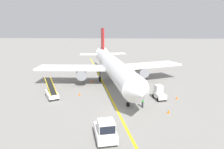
{
  "coord_description": "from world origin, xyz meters",
  "views": [
    {
      "loc": [
        -0.02,
        -25.34,
        10.83
      ],
      "look_at": [
        -1.8,
        9.65,
        2.5
      ],
      "focal_mm": 33.46,
      "sensor_mm": 36.0,
      "label": 1
    }
  ],
  "objects_px": {
    "pushback_tug": "(106,131)",
    "baggage_tug_near_wing": "(159,93)",
    "belt_loader_forward_hold": "(52,93)",
    "airliner": "(112,65)",
    "safety_cone_nose_right": "(93,81)",
    "safety_cone_wingtip_right": "(177,98)",
    "safety_cone_wingtip_left": "(79,94)",
    "safety_cone_nose_left": "(169,112)",
    "ground_crew_marshaller": "(143,101)",
    "safety_cone_tail_area": "(91,81)"
  },
  "relations": [
    {
      "from": "pushback_tug",
      "to": "safety_cone_wingtip_left",
      "type": "height_order",
      "value": "pushback_tug"
    },
    {
      "from": "ground_crew_marshaller",
      "to": "safety_cone_wingtip_left",
      "type": "height_order",
      "value": "ground_crew_marshaller"
    },
    {
      "from": "safety_cone_nose_left",
      "to": "safety_cone_wingtip_right",
      "type": "xyz_separation_m",
      "value": [
        2.32,
        5.24,
        0.0
      ]
    },
    {
      "from": "safety_cone_nose_right",
      "to": "safety_cone_wingtip_right",
      "type": "height_order",
      "value": "same"
    },
    {
      "from": "pushback_tug",
      "to": "safety_cone_nose_right",
      "type": "bearing_deg",
      "value": 101.23
    },
    {
      "from": "safety_cone_nose_left",
      "to": "safety_cone_nose_right",
      "type": "relative_size",
      "value": 1.0
    },
    {
      "from": "baggage_tug_near_wing",
      "to": "safety_cone_wingtip_left",
      "type": "relative_size",
      "value": 6.02
    },
    {
      "from": "airliner",
      "to": "belt_loader_forward_hold",
      "type": "height_order",
      "value": "airliner"
    },
    {
      "from": "ground_crew_marshaller",
      "to": "safety_cone_wingtip_left",
      "type": "distance_m",
      "value": 10.56
    },
    {
      "from": "baggage_tug_near_wing",
      "to": "pushback_tug",
      "type": "bearing_deg",
      "value": -120.92
    },
    {
      "from": "belt_loader_forward_hold",
      "to": "safety_cone_tail_area",
      "type": "bearing_deg",
      "value": 62.15
    },
    {
      "from": "safety_cone_wingtip_right",
      "to": "safety_cone_tail_area",
      "type": "xyz_separation_m",
      "value": [
        -14.32,
        8.65,
        0.0
      ]
    },
    {
      "from": "belt_loader_forward_hold",
      "to": "ground_crew_marshaller",
      "type": "bearing_deg",
      "value": -14.06
    },
    {
      "from": "safety_cone_wingtip_left",
      "to": "safety_cone_tail_area",
      "type": "height_order",
      "value": "same"
    },
    {
      "from": "belt_loader_forward_hold",
      "to": "airliner",
      "type": "bearing_deg",
      "value": 44.32
    },
    {
      "from": "baggage_tug_near_wing",
      "to": "safety_cone_wingtip_right",
      "type": "bearing_deg",
      "value": 2.72
    },
    {
      "from": "safety_cone_tail_area",
      "to": "baggage_tug_near_wing",
      "type": "bearing_deg",
      "value": -37.03
    },
    {
      "from": "ground_crew_marshaller",
      "to": "safety_cone_nose_left",
      "type": "xyz_separation_m",
      "value": [
        3.12,
        -1.67,
        -0.69
      ]
    },
    {
      "from": "safety_cone_wingtip_right",
      "to": "safety_cone_nose_right",
      "type": "bearing_deg",
      "value": 147.33
    },
    {
      "from": "baggage_tug_near_wing",
      "to": "safety_cone_wingtip_right",
      "type": "height_order",
      "value": "baggage_tug_near_wing"
    },
    {
      "from": "safety_cone_wingtip_right",
      "to": "safety_cone_tail_area",
      "type": "distance_m",
      "value": 16.73
    },
    {
      "from": "belt_loader_forward_hold",
      "to": "safety_cone_wingtip_left",
      "type": "bearing_deg",
      "value": 16.25
    },
    {
      "from": "safety_cone_nose_right",
      "to": "safety_cone_wingtip_right",
      "type": "bearing_deg",
      "value": -32.67
    },
    {
      "from": "pushback_tug",
      "to": "safety_cone_tail_area",
      "type": "xyz_separation_m",
      "value": [
        -4.57,
        20.57,
        -0.77
      ]
    },
    {
      "from": "baggage_tug_near_wing",
      "to": "safety_cone_nose_left",
      "type": "xyz_separation_m",
      "value": [
        0.37,
        -5.11,
        -0.71
      ]
    },
    {
      "from": "baggage_tug_near_wing",
      "to": "safety_cone_tail_area",
      "type": "relative_size",
      "value": 6.02
    },
    {
      "from": "pushback_tug",
      "to": "baggage_tug_near_wing",
      "type": "relative_size",
      "value": 1.49
    },
    {
      "from": "safety_cone_nose_left",
      "to": "safety_cone_wingtip_right",
      "type": "height_order",
      "value": "same"
    },
    {
      "from": "ground_crew_marshaller",
      "to": "safety_cone_nose_left",
      "type": "relative_size",
      "value": 3.86
    },
    {
      "from": "safety_cone_wingtip_right",
      "to": "baggage_tug_near_wing",
      "type": "bearing_deg",
      "value": -177.28
    },
    {
      "from": "belt_loader_forward_hold",
      "to": "ground_crew_marshaller",
      "type": "relative_size",
      "value": 2.93
    },
    {
      "from": "belt_loader_forward_hold",
      "to": "safety_cone_tail_area",
      "type": "distance_m",
      "value": 10.0
    },
    {
      "from": "baggage_tug_near_wing",
      "to": "safety_cone_nose_right",
      "type": "height_order",
      "value": "baggage_tug_near_wing"
    },
    {
      "from": "belt_loader_forward_hold",
      "to": "safety_cone_wingtip_left",
      "type": "distance_m",
      "value": 4.25
    },
    {
      "from": "safety_cone_wingtip_right",
      "to": "safety_cone_tail_area",
      "type": "height_order",
      "value": "same"
    },
    {
      "from": "baggage_tug_near_wing",
      "to": "ground_crew_marshaller",
      "type": "xyz_separation_m",
      "value": [
        -2.76,
        -3.44,
        -0.02
      ]
    },
    {
      "from": "pushback_tug",
      "to": "belt_loader_forward_hold",
      "type": "distance_m",
      "value": 14.94
    },
    {
      "from": "pushback_tug",
      "to": "ground_crew_marshaller",
      "type": "bearing_deg",
      "value": 62.72
    },
    {
      "from": "pushback_tug",
      "to": "safety_cone_nose_right",
      "type": "distance_m",
      "value": 21.24
    },
    {
      "from": "airliner",
      "to": "safety_cone_tail_area",
      "type": "height_order",
      "value": "airliner"
    },
    {
      "from": "safety_cone_nose_left",
      "to": "safety_cone_wingtip_left",
      "type": "height_order",
      "value": "same"
    },
    {
      "from": "pushback_tug",
      "to": "safety_cone_nose_left",
      "type": "height_order",
      "value": "pushback_tug"
    },
    {
      "from": "safety_cone_wingtip_left",
      "to": "safety_cone_wingtip_right",
      "type": "height_order",
      "value": "same"
    },
    {
      "from": "ground_crew_marshaller",
      "to": "safety_cone_wingtip_left",
      "type": "relative_size",
      "value": 3.86
    },
    {
      "from": "airliner",
      "to": "safety_cone_wingtip_left",
      "type": "xyz_separation_m",
      "value": [
        -4.83,
        -7.49,
        -3.2
      ]
    },
    {
      "from": "safety_cone_nose_right",
      "to": "safety_cone_tail_area",
      "type": "bearing_deg",
      "value": -150.21
    },
    {
      "from": "safety_cone_tail_area",
      "to": "safety_cone_wingtip_left",
      "type": "bearing_deg",
      "value": -94.58
    },
    {
      "from": "safety_cone_nose_right",
      "to": "baggage_tug_near_wing",
      "type": "bearing_deg",
      "value": -38.9
    },
    {
      "from": "safety_cone_wingtip_left",
      "to": "safety_cone_tail_area",
      "type": "distance_m",
      "value": 7.67
    },
    {
      "from": "belt_loader_forward_hold",
      "to": "baggage_tug_near_wing",
      "type": "bearing_deg",
      "value": 0.17
    }
  ]
}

